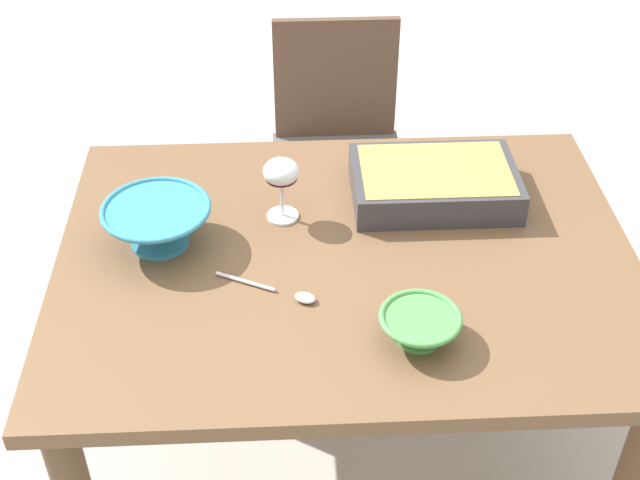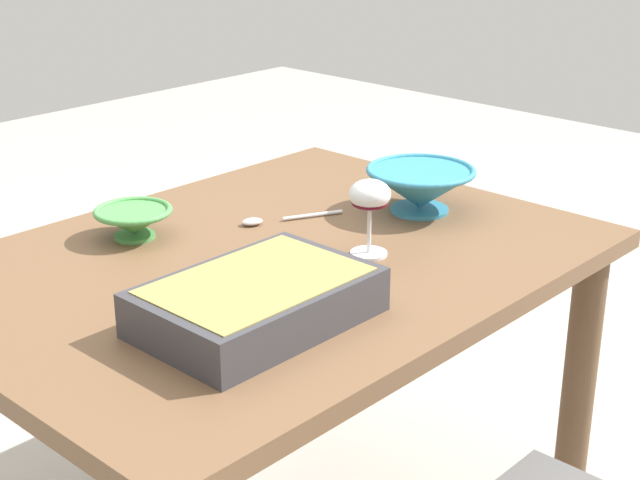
{
  "view_description": "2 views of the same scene",
  "coord_description": "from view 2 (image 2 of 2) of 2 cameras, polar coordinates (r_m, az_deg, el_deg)",
  "views": [
    {
      "loc": [
        0.13,
        1.41,
        1.89
      ],
      "look_at": [
        0.06,
        0.03,
        0.8
      ],
      "focal_mm": 48.11,
      "sensor_mm": 36.0,
      "label": 1
    },
    {
      "loc": [
        -1.17,
        -1.23,
        1.43
      ],
      "look_at": [
        0.06,
        -0.08,
        0.77
      ],
      "focal_mm": 53.74,
      "sensor_mm": 36.0,
      "label": 2
    }
  ],
  "objects": [
    {
      "name": "dining_table",
      "position": [
        1.88,
        -3.02,
        -4.11
      ],
      "size": [
        1.23,
        0.92,
        0.73
      ],
      "color": "brown",
      "rests_on": "ground_plane"
    },
    {
      "name": "small_bowl",
      "position": [
        1.94,
        -11.04,
        1.14
      ],
      "size": [
        0.16,
        0.16,
        0.06
      ],
      "color": "#4C994C",
      "rests_on": "dining_table"
    },
    {
      "name": "casserole_dish",
      "position": [
        1.55,
        -3.78,
        -3.54
      ],
      "size": [
        0.37,
        0.25,
        0.08
      ],
      "color": "#38383D",
      "rests_on": "dining_table"
    },
    {
      "name": "wine_glass",
      "position": [
        1.8,
        2.98,
        2.39
      ],
      "size": [
        0.08,
        0.08,
        0.15
      ],
      "color": "white",
      "rests_on": "dining_table"
    },
    {
      "name": "serving_spoon",
      "position": [
        2.0,
        -2.9,
        1.23
      ],
      "size": [
        0.21,
        0.11,
        0.01
      ],
      "color": "silver",
      "rests_on": "dining_table"
    },
    {
      "name": "mixing_bowl",
      "position": [
        2.06,
        5.99,
        3.14
      ],
      "size": [
        0.23,
        0.23,
        0.1
      ],
      "color": "teal",
      "rests_on": "dining_table"
    }
  ]
}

